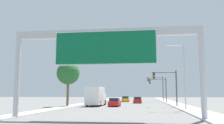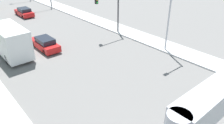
{
  "view_description": "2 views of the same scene",
  "coord_description": "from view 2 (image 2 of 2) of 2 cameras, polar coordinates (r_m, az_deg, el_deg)",
  "views": [
    {
      "loc": [
        3.38,
        -3.5,
        2.18
      ],
      "look_at": [
        0.0,
        22.43,
        5.49
      ],
      "focal_mm": 40.0,
      "sensor_mm": 36.0,
      "label": 1
    },
    {
      "loc": [
        -11.17,
        16.47,
        10.6
      ],
      "look_at": [
        -0.72,
        28.58,
        2.18
      ],
      "focal_mm": 35.0,
      "sensor_mm": 36.0,
      "label": 2
    }
  ],
  "objects": [
    {
      "name": "sidewalk_right",
      "position": [
        49.32,
        -15.53,
        14.47
      ],
      "size": [
        3.0,
        120.0,
        0.15
      ],
      "color": "beige",
      "rests_on": "ground"
    },
    {
      "name": "car_mid_left",
      "position": [
        26.67,
        -17.12,
        4.64
      ],
      "size": [
        1.74,
        4.69,
        1.42
      ],
      "color": "red",
      "rests_on": "ground"
    },
    {
      "name": "car_near_left",
      "position": [
        41.55,
        -21.94,
        11.98
      ],
      "size": [
        1.82,
        4.54,
        1.42
      ],
      "color": "red",
      "rests_on": "ground"
    },
    {
      "name": "truck_box_primary",
      "position": [
        26.43,
        -25.45,
        5.29
      ],
      "size": [
        2.45,
        8.35,
        3.33
      ],
      "color": "white",
      "rests_on": "ground"
    },
    {
      "name": "traffic_light_near_intersection",
      "position": [
        29.08,
        -0.28,
        14.58
      ],
      "size": [
        3.99,
        0.32,
        5.91
      ],
      "color": "#3D3D3F",
      "rests_on": "ground"
    },
    {
      "name": "street_lamp_right",
      "position": [
        24.24,
        14.45,
        13.92
      ],
      "size": [
        2.95,
        0.28,
        8.64
      ],
      "color": "#B2B2B7",
      "rests_on": "ground"
    }
  ]
}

